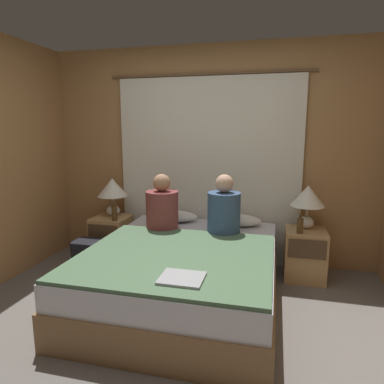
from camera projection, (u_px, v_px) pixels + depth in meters
name	position (u px, v px, depth m)	size (l,w,h in m)	color
ground_plane	(162.00, 341.00, 2.56)	(16.00, 16.00, 0.00)	#66605B
wall_back	(209.00, 156.00, 4.02)	(3.92, 0.06, 2.50)	#A37547
curtain_panel	(207.00, 171.00, 3.99)	(2.33, 0.02, 2.17)	silver
bed	(184.00, 274.00, 3.13)	(1.63, 2.01, 0.52)	olive
nightstand_left	(112.00, 238.00, 4.12)	(0.41, 0.43, 0.53)	tan
nightstand_right	(305.00, 254.00, 3.60)	(0.41, 0.43, 0.53)	tan
lamp_left	(112.00, 190.00, 4.08)	(0.35, 0.35, 0.46)	silver
lamp_right	(308.00, 199.00, 3.56)	(0.35, 0.35, 0.46)	silver
pillow_left	(172.00, 216.00, 3.94)	(0.58, 0.30, 0.12)	white
pillow_right	(235.00, 220.00, 3.77)	(0.58, 0.30, 0.12)	white
blanket_on_bed	(175.00, 256.00, 2.82)	(1.57, 1.41, 0.03)	#4C6B4C
person_left_in_bed	(162.00, 207.00, 3.57)	(0.34, 0.34, 0.59)	brown
person_right_in_bed	(224.00, 210.00, 3.42)	(0.33, 0.33, 0.61)	#38517A
beer_bottle_on_left_stand	(114.00, 213.00, 3.91)	(0.07, 0.07, 0.23)	#513819
beer_bottle_on_right_stand	(300.00, 225.00, 3.43)	(0.06, 0.06, 0.21)	#513819
laptop_on_bed	(182.00, 278.00, 2.35)	(0.30, 0.26, 0.02)	#9EA0A5
backpack_on_floor	(91.00, 255.00, 3.75)	(0.35, 0.26, 0.37)	black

